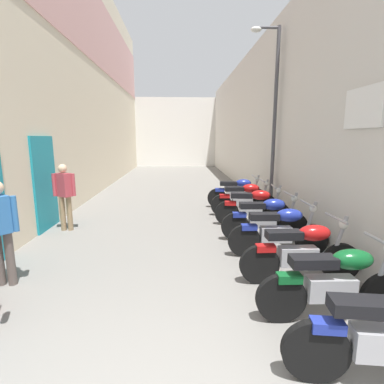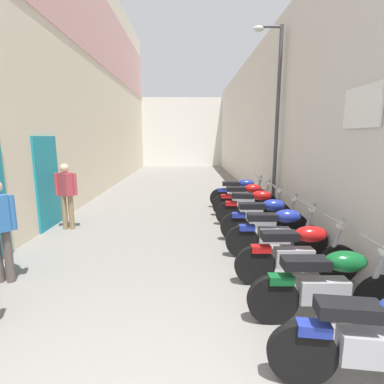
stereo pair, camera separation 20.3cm
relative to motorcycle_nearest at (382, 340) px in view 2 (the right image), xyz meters
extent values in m
plane|color=slate|center=(-2.03, 7.65, -0.50)|extent=(36.90, 36.90, 0.00)
cube|color=beige|center=(-5.21, 9.65, 3.93)|extent=(0.40, 20.90, 8.85)
cube|color=teal|center=(-4.99, 4.80, 0.60)|extent=(0.06, 1.10, 2.20)
cube|color=#DBA39E|center=(-5.00, 9.65, 5.87)|extent=(0.04, 20.90, 2.83)
cube|color=beige|center=(1.14, 9.65, 2.23)|extent=(0.40, 20.90, 5.47)
cube|color=white|center=(0.91, 2.20, 2.10)|extent=(0.04, 0.90, 0.60)
cube|color=silver|center=(-2.03, 21.10, 2.04)|extent=(8.95, 2.00, 5.08)
cylinder|color=black|center=(-0.63, 0.09, -0.20)|extent=(0.61, 0.16, 0.60)
cube|color=#9E9EA3|center=(-0.06, 0.01, -0.08)|extent=(0.58, 0.28, 0.28)
cube|color=black|center=(-0.29, 0.04, 0.26)|extent=(0.55, 0.29, 0.12)
cube|color=navy|center=(-0.55, 0.08, 0.06)|extent=(0.30, 0.18, 0.10)
cylinder|color=black|center=(0.62, 0.93, -0.20)|extent=(0.60, 0.09, 0.60)
cylinder|color=black|center=(-0.63, 0.95, -0.20)|extent=(0.60, 0.09, 0.60)
cube|color=#9E9EA3|center=(-0.06, 0.94, -0.08)|extent=(0.56, 0.21, 0.28)
ellipsoid|color=#0F5123|center=(0.17, 0.94, 0.28)|extent=(0.48, 0.27, 0.24)
cube|color=black|center=(-0.29, 0.95, 0.26)|extent=(0.52, 0.23, 0.12)
cylinder|color=#9E9EA3|center=(0.55, 0.93, 0.15)|extent=(0.25, 0.06, 0.77)
cylinder|color=#9E9EA3|center=(0.48, 0.93, 0.50)|extent=(0.05, 0.58, 0.04)
cube|color=#0F5123|center=(-0.55, 0.95, 0.06)|extent=(0.28, 0.15, 0.10)
cylinder|color=black|center=(0.62, 1.89, -0.20)|extent=(0.60, 0.08, 0.60)
cylinder|color=black|center=(-0.63, 1.88, -0.20)|extent=(0.60, 0.08, 0.60)
cube|color=#9E9EA3|center=(-0.06, 1.89, -0.08)|extent=(0.56, 0.20, 0.28)
ellipsoid|color=#AD1414|center=(0.17, 1.89, 0.28)|extent=(0.48, 0.26, 0.24)
cube|color=black|center=(-0.29, 1.89, 0.26)|extent=(0.52, 0.22, 0.12)
cylinder|color=#9E9EA3|center=(0.55, 1.89, 0.15)|extent=(0.25, 0.06, 0.77)
cylinder|color=#9E9EA3|center=(0.48, 1.89, 0.50)|extent=(0.04, 0.58, 0.04)
sphere|color=silver|center=(0.60, 1.89, 0.40)|extent=(0.14, 0.14, 0.14)
cube|color=#AD1414|center=(-0.55, 1.88, 0.06)|extent=(0.28, 0.14, 0.10)
cylinder|color=black|center=(0.61, 2.87, -0.20)|extent=(0.60, 0.10, 0.60)
cylinder|color=black|center=(-0.63, 2.90, -0.20)|extent=(0.60, 0.10, 0.60)
cube|color=#9E9EA3|center=(-0.06, 2.89, -0.08)|extent=(0.57, 0.22, 0.28)
ellipsoid|color=navy|center=(0.17, 2.88, 0.28)|extent=(0.49, 0.27, 0.24)
cube|color=black|center=(-0.29, 2.89, 0.26)|extent=(0.53, 0.23, 0.12)
cylinder|color=#9E9EA3|center=(0.54, 2.87, 0.15)|extent=(0.25, 0.07, 0.77)
cylinder|color=#9E9EA3|center=(0.47, 2.87, 0.50)|extent=(0.05, 0.58, 0.04)
sphere|color=silver|center=(0.59, 2.87, 0.40)|extent=(0.14, 0.14, 0.14)
cube|color=navy|center=(-0.55, 2.90, 0.06)|extent=(0.28, 0.15, 0.10)
cylinder|color=black|center=(0.61, 3.74, -0.20)|extent=(0.60, 0.09, 0.60)
cylinder|color=black|center=(-0.63, 3.77, -0.20)|extent=(0.60, 0.09, 0.60)
cube|color=#9E9EA3|center=(-0.06, 3.75, -0.08)|extent=(0.56, 0.21, 0.28)
ellipsoid|color=navy|center=(0.17, 3.75, 0.28)|extent=(0.49, 0.27, 0.24)
cube|color=black|center=(-0.29, 3.76, 0.26)|extent=(0.53, 0.23, 0.12)
cylinder|color=#9E9EA3|center=(0.54, 3.74, 0.15)|extent=(0.25, 0.07, 0.77)
cylinder|color=#9E9EA3|center=(0.47, 3.74, 0.50)|extent=(0.05, 0.58, 0.04)
sphere|color=silver|center=(0.59, 3.74, 0.40)|extent=(0.14, 0.14, 0.14)
cube|color=navy|center=(-0.55, 3.77, 0.06)|extent=(0.28, 0.15, 0.10)
cylinder|color=black|center=(0.61, 4.70, -0.20)|extent=(0.61, 0.16, 0.60)
cylinder|color=black|center=(-0.63, 4.88, -0.20)|extent=(0.61, 0.16, 0.60)
cube|color=#9E9EA3|center=(-0.06, 4.79, -0.08)|extent=(0.58, 0.28, 0.28)
ellipsoid|color=#AD1414|center=(0.17, 4.76, 0.28)|extent=(0.51, 0.33, 0.24)
cube|color=black|center=(-0.29, 4.83, 0.26)|extent=(0.55, 0.29, 0.12)
cylinder|color=#9E9EA3|center=(0.54, 4.71, 0.15)|extent=(0.25, 0.09, 0.77)
cylinder|color=#9E9EA3|center=(0.47, 4.72, 0.50)|extent=(0.12, 0.58, 0.04)
sphere|color=silver|center=(0.59, 4.70, 0.40)|extent=(0.14, 0.14, 0.14)
cube|color=#AD1414|center=(-0.55, 4.87, 0.06)|extent=(0.30, 0.18, 0.10)
cylinder|color=black|center=(0.61, 5.73, -0.20)|extent=(0.60, 0.10, 0.60)
cylinder|color=black|center=(-0.63, 5.77, -0.20)|extent=(0.60, 0.10, 0.60)
cube|color=#9E9EA3|center=(-0.06, 5.75, -0.08)|extent=(0.57, 0.22, 0.28)
ellipsoid|color=#AD1414|center=(0.17, 5.75, 0.28)|extent=(0.49, 0.28, 0.24)
cube|color=black|center=(-0.29, 5.76, 0.26)|extent=(0.53, 0.24, 0.12)
cylinder|color=#9E9EA3|center=(0.54, 5.73, 0.15)|extent=(0.25, 0.07, 0.77)
cylinder|color=#9E9EA3|center=(0.47, 5.74, 0.50)|extent=(0.05, 0.58, 0.04)
sphere|color=silver|center=(0.59, 5.73, 0.40)|extent=(0.14, 0.14, 0.14)
cube|color=#AD1414|center=(-0.55, 5.77, 0.06)|extent=(0.28, 0.15, 0.10)
cylinder|color=black|center=(0.61, 6.64, -0.20)|extent=(0.60, 0.13, 0.60)
cylinder|color=black|center=(-0.63, 6.74, -0.20)|extent=(0.60, 0.13, 0.60)
cube|color=#9E9EA3|center=(-0.06, 6.70, -0.08)|extent=(0.57, 0.24, 0.28)
ellipsoid|color=navy|center=(0.17, 6.68, 0.28)|extent=(0.50, 0.30, 0.24)
cube|color=black|center=(-0.29, 6.72, 0.26)|extent=(0.54, 0.26, 0.12)
cylinder|color=#9E9EA3|center=(0.54, 6.65, 0.15)|extent=(0.25, 0.08, 0.77)
cylinder|color=#9E9EA3|center=(0.47, 6.66, 0.50)|extent=(0.08, 0.58, 0.04)
sphere|color=silver|center=(0.59, 6.65, 0.40)|extent=(0.14, 0.14, 0.14)
cube|color=navy|center=(-0.55, 6.74, 0.06)|extent=(0.29, 0.16, 0.10)
cylinder|color=#564C47|center=(-4.32, 2.02, -0.09)|extent=(0.12, 0.12, 0.82)
cylinder|color=#2D66A5|center=(-4.18, 2.02, 0.59)|extent=(0.08, 0.08, 0.52)
cylinder|color=#8C7251|center=(-4.56, 4.63, -0.09)|extent=(0.12, 0.12, 0.82)
cylinder|color=#8C7251|center=(-4.40, 4.63, -0.09)|extent=(0.12, 0.12, 0.82)
cube|color=#B23D47|center=(-4.48, 4.63, 0.59)|extent=(0.39, 0.35, 0.54)
sphere|color=#DBB28E|center=(-4.48, 4.63, 0.97)|extent=(0.20, 0.20, 0.20)
cylinder|color=#B23D47|center=(-4.70, 4.63, 0.59)|extent=(0.08, 0.08, 0.52)
cylinder|color=#B23D47|center=(-4.26, 4.63, 0.59)|extent=(0.08, 0.08, 0.52)
cylinder|color=#47474C|center=(0.79, 5.89, 2.00)|extent=(0.10, 0.10, 5.00)
cylinder|color=#47474C|center=(0.49, 5.89, 4.45)|extent=(0.60, 0.07, 0.07)
ellipsoid|color=silver|center=(0.19, 5.89, 4.40)|extent=(0.28, 0.18, 0.14)
camera|label=1|loc=(-1.83, -2.13, 1.66)|focal=27.21mm
camera|label=2|loc=(-1.62, -2.13, 1.66)|focal=27.21mm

